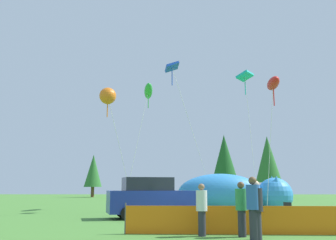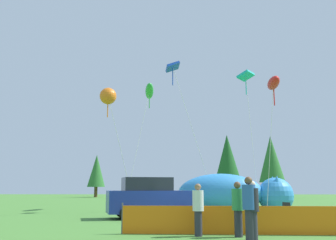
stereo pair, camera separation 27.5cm
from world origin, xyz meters
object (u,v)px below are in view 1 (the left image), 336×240
Objects in this scene: folding_chair at (290,211)px; kite_green_fish at (148,91)px; parked_car at (151,198)px; inflatable_cat at (233,195)px; spectator_in_green_shirt at (241,206)px; spectator_in_yellow_shirt at (202,207)px; kite_orange_flower at (108,96)px; kite_red_lizard at (273,84)px; spectator_in_grey_shirt at (253,205)px; kite_blue_box at (173,70)px; kite_teal_diamond at (245,79)px; spectator_in_red_shirt at (257,207)px.

kite_green_fish is at bearing 95.39° from folding_chair.
inflatable_cat is at bearing 21.84° from parked_car.
spectator_in_green_shirt is at bearing -150.65° from folding_chair.
spectator_in_green_shirt is at bearing -5.78° from spectator_in_yellow_shirt.
kite_orange_flower is 0.96× the size of kite_red_lizard.
spectator_in_yellow_shirt is 0.89× the size of spectator_in_grey_shirt.
spectator_in_grey_shirt is at bearing -79.50° from kite_blue_box.
spectator_in_grey_shirt reaches higher than spectator_in_yellow_shirt.
spectator_in_yellow_shirt is 16.85m from kite_green_fish.
kite_blue_box is (1.84, -2.59, 0.83)m from kite_green_fish.
inflatable_cat is 0.74× the size of kite_teal_diamond.
kite_green_fish is (-5.34, 4.54, 7.46)m from inflatable_cat.
kite_green_fish reaches higher than spectator_in_yellow_shirt.
kite_orange_flower is at bearing -146.98° from kite_blue_box.
parked_car is at bearing -142.59° from inflatable_cat.
spectator_in_red_shirt is 0.23× the size of kite_orange_flower.
kite_orange_flower is 5.28m from kite_blue_box.
kite_green_fish reaches higher than spectator_in_red_shirt.
parked_car is 2.71× the size of spectator_in_green_shirt.
folding_chair is 0.12× the size of kite_red_lizard.
kite_teal_diamond reaches higher than inflatable_cat.
spectator_in_red_shirt is (-0.99, -11.05, -0.12)m from inflatable_cat.
spectator_in_red_shirt is 0.19× the size of kite_teal_diamond.
parked_car is 11.15m from kite_teal_diamond.
parked_car reaches higher than spectator_in_yellow_shirt.
kite_teal_diamond is at bearing 103.53° from kite_red_lizard.
spectator_in_grey_shirt reaches higher than spectator_in_red_shirt.
folding_chair is 5.55m from spectator_in_yellow_shirt.
kite_red_lizard is at bearing -1.12° from parked_car.
spectator_in_yellow_shirt is 12.35m from kite_orange_flower.
kite_teal_diamond is (2.67, 12.22, 7.77)m from spectator_in_green_shirt.
folding_chair is at bearing -100.08° from kite_red_lizard.
spectator_in_grey_shirt is (-2.50, -4.71, 0.46)m from folding_chair.
kite_orange_flower is at bearing 120.52° from folding_chair.
folding_chair is 12.31m from kite_orange_flower.
kite_blue_box is (-4.85, 0.08, 0.65)m from kite_teal_diamond.
kite_green_fish is (-6.70, 2.68, -0.18)m from kite_teal_diamond.
kite_blue_box is at bearing 62.79° from parked_car.
inflatable_cat is 11.13m from spectator_in_grey_shirt.
kite_orange_flower is at bearing 121.64° from spectator_in_red_shirt.
kite_green_fish is at bearing 100.68° from spectator_in_yellow_shirt.
kite_teal_diamond is (2.34, 12.91, 7.76)m from spectator_in_red_shirt.
folding_chair is at bearing -40.81° from parked_car.
parked_car is 10.07m from kite_blue_box.
spectator_in_green_shirt is (3.30, -6.81, -0.06)m from parked_car.
inflatable_cat is at bearing 76.11° from folding_chair.
spectator_in_yellow_shirt is at bearing -85.58° from kite_blue_box.
kite_red_lizard is at bearing -32.91° from kite_blue_box.
spectator_in_green_shirt is at bearing -97.40° from inflatable_cat.
kite_blue_box reaches higher than kite_red_lizard.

